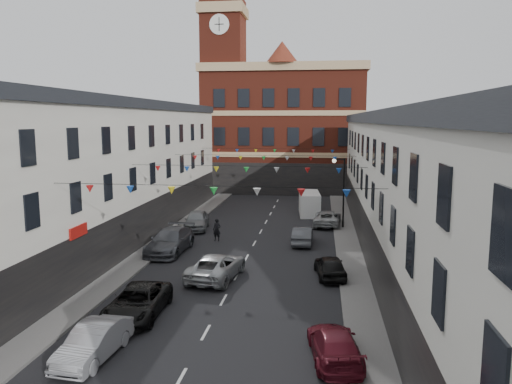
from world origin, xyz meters
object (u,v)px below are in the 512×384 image
at_px(car_left_d, 170,241).
at_px(car_left_e, 197,220).
at_px(car_left_c, 138,302).
at_px(moving_car, 216,266).
at_px(car_right_c, 335,345).
at_px(car_right_f, 327,218).
at_px(car_right_d, 330,266).
at_px(car_right_e, 303,235).
at_px(car_left_b, 93,342).
at_px(street_lamp, 341,183).
at_px(pedestrian, 217,230).
at_px(white_van, 309,203).

bearing_deg(car_left_d, car_left_e, 92.22).
height_order(car_left_c, moving_car, moving_car).
bearing_deg(car_right_c, car_right_f, -97.84).
height_order(car_left_d, car_right_f, car_left_d).
distance_m(car_right_d, car_right_e, 8.00).
xyz_separation_m(car_left_b, car_left_c, (0.15, 4.31, 0.01)).
xyz_separation_m(street_lamp, car_right_e, (-2.95, -5.73, -3.24)).
bearing_deg(street_lamp, car_right_f, 133.21).
distance_m(car_right_f, pedestrian, 10.77).
bearing_deg(car_right_f, car_right_c, 93.98).
relative_size(street_lamp, car_left_b, 1.46).
bearing_deg(car_left_c, car_left_d, 97.79).
relative_size(car_left_d, moving_car, 1.08).
relative_size(car_left_b, car_right_d, 1.06).
bearing_deg(car_left_c, car_right_f, 65.51).
bearing_deg(pedestrian, car_left_b, -78.88).
bearing_deg(moving_car, car_right_d, -163.40).
bearing_deg(white_van, car_right_f, -76.02).
bearing_deg(car_right_c, white_van, -94.61).
xyz_separation_m(car_left_c, car_right_d, (9.10, 7.10, -0.03)).
relative_size(car_left_d, car_right_e, 1.41).
bearing_deg(car_right_e, car_right_c, 97.27).
bearing_deg(car_left_d, pedestrian, 58.15).
distance_m(car_right_f, white_van, 5.38).
xyz_separation_m(car_right_e, white_van, (0.20, 11.94, 0.42)).
xyz_separation_m(car_left_e, moving_car, (4.41, -12.75, -0.06)).
bearing_deg(car_right_e, car_left_e, -22.05).
height_order(car_right_d, car_right_f, car_right_f).
distance_m(street_lamp, car_right_c, 24.09).
xyz_separation_m(moving_car, pedestrian, (-1.87, 9.01, 0.13)).
xyz_separation_m(car_right_c, pedestrian, (-8.45, 18.29, 0.22)).
distance_m(car_left_c, car_left_e, 18.89).
relative_size(car_left_c, car_right_f, 1.03).
bearing_deg(car_left_b, car_right_d, 55.53).
distance_m(street_lamp, car_left_b, 27.15).
height_order(car_left_b, pedestrian, pedestrian).
distance_m(car_right_e, pedestrian, 6.56).
height_order(car_left_b, car_left_c, car_left_c).
distance_m(street_lamp, car_right_f, 3.58).
bearing_deg(street_lamp, pedestrian, -149.71).
distance_m(car_left_d, car_right_e, 9.78).
bearing_deg(car_left_c, car_right_e, 62.41).
relative_size(car_left_b, car_right_f, 0.85).
distance_m(car_right_c, car_right_e, 18.21).
height_order(car_right_d, car_right_e, car_right_e).
height_order(car_right_e, car_right_f, car_right_f).
distance_m(car_left_c, car_right_c, 9.66).
bearing_deg(white_van, street_lamp, -70.60).
relative_size(car_right_f, white_van, 0.99).
bearing_deg(car_left_c, moving_car, 65.69).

